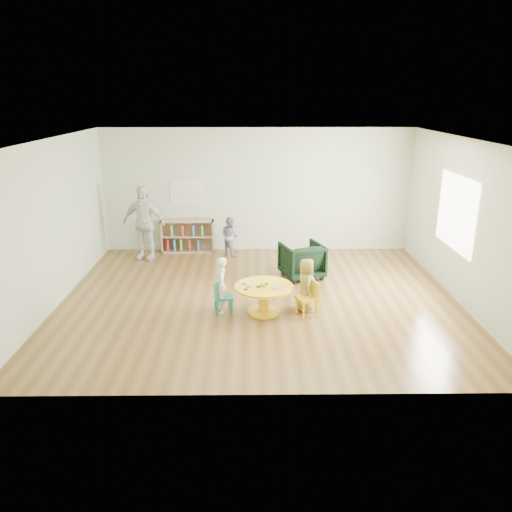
# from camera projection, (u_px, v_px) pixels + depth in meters

# --- Properties ---
(room) EXTENTS (7.10, 7.00, 2.80)m
(room) POSITION_uv_depth(u_px,v_px,m) (260.00, 194.00, 8.35)
(room) COLOR brown
(room) RESTS_ON ground
(activity_table) EXTENTS (0.97, 0.97, 0.53)m
(activity_table) POSITION_uv_depth(u_px,v_px,m) (264.00, 294.00, 8.26)
(activity_table) COLOR yellow
(activity_table) RESTS_ON ground
(kid_chair_left) EXTENTS (0.35, 0.35, 0.55)m
(kid_chair_left) POSITION_uv_depth(u_px,v_px,m) (221.00, 296.00, 8.29)
(kid_chair_left) COLOR #17836D
(kid_chair_left) RESTS_ON ground
(kid_chair_right) EXTENTS (0.40, 0.40, 0.58)m
(kid_chair_right) POSITION_uv_depth(u_px,v_px,m) (309.00, 297.00, 8.22)
(kid_chair_right) COLOR yellow
(kid_chair_right) RESTS_ON ground
(bookshelf) EXTENTS (1.20, 0.30, 0.75)m
(bookshelf) POSITION_uv_depth(u_px,v_px,m) (187.00, 236.00, 11.53)
(bookshelf) COLOR #A27A5A
(bookshelf) RESTS_ON ground
(alphabet_poster) EXTENTS (0.74, 0.01, 0.54)m
(alphabet_poster) POSITION_uv_depth(u_px,v_px,m) (187.00, 193.00, 11.34)
(alphabet_poster) COLOR white
(alphabet_poster) RESTS_ON ground
(armchair) EXTENTS (0.96, 0.97, 0.70)m
(armchair) POSITION_uv_depth(u_px,v_px,m) (302.00, 260.00, 9.89)
(armchair) COLOR black
(armchair) RESTS_ON ground
(child_left) EXTENTS (0.27, 0.37, 0.96)m
(child_left) POSITION_uv_depth(u_px,v_px,m) (220.00, 285.00, 8.24)
(child_left) COLOR silver
(child_left) RESTS_ON ground
(child_right) EXTENTS (0.32, 0.47, 0.92)m
(child_right) POSITION_uv_depth(u_px,v_px,m) (306.00, 285.00, 8.32)
(child_right) COLOR yellow
(child_right) RESTS_ON ground
(toddler) EXTENTS (0.55, 0.54, 0.89)m
(toddler) POSITION_uv_depth(u_px,v_px,m) (230.00, 236.00, 11.25)
(toddler) COLOR #1E1C46
(toddler) RESTS_ON ground
(adult_caretaker) EXTENTS (1.02, 0.60, 1.64)m
(adult_caretaker) POSITION_uv_depth(u_px,v_px,m) (144.00, 223.00, 10.89)
(adult_caretaker) COLOR silver
(adult_caretaker) RESTS_ON ground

